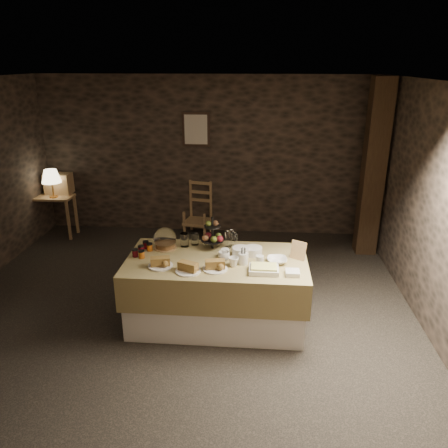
# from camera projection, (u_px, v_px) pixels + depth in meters

# --- Properties ---
(ground_plane) EXTENTS (5.50, 5.00, 0.01)m
(ground_plane) POSITION_uv_depth(u_px,v_px,m) (183.00, 304.00, 5.34)
(ground_plane) COLOR black
(ground_plane) RESTS_ON ground
(room_shell) EXTENTS (5.52, 5.02, 2.60)m
(room_shell) POSITION_uv_depth(u_px,v_px,m) (178.00, 180.00, 4.79)
(room_shell) COLOR black
(room_shell) RESTS_ON ground
(buffet_table) EXTENTS (1.96, 1.04, 0.77)m
(buffet_table) POSITION_uv_depth(u_px,v_px,m) (217.00, 286.00, 4.84)
(buffet_table) COLOR white
(buffet_table) RESTS_ON ground_plane
(console_table) EXTENTS (0.65, 0.37, 0.70)m
(console_table) POSITION_uv_depth(u_px,v_px,m) (53.00, 204.00, 7.23)
(console_table) COLOR #977948
(console_table) RESTS_ON ground_plane
(table_lamp) EXTENTS (0.31, 0.31, 0.46)m
(table_lamp) POSITION_uv_depth(u_px,v_px,m) (51.00, 177.00, 7.01)
(table_lamp) COLOR #B87B35
(table_lamp) RESTS_ON console_table
(wine_rack) EXTENTS (0.42, 0.26, 0.34)m
(wine_rack) POSITION_uv_depth(u_px,v_px,m) (59.00, 183.00, 7.29)
(wine_rack) COLOR #977948
(wine_rack) RESTS_ON console_table
(chair) EXTENTS (0.49, 0.48, 0.70)m
(chair) POSITION_uv_depth(u_px,v_px,m) (198.00, 211.00, 7.40)
(chair) COLOR #977948
(chair) RESTS_ON ground_plane
(timber_column) EXTENTS (0.30, 0.30, 2.60)m
(timber_column) POSITION_uv_depth(u_px,v_px,m) (373.00, 169.00, 6.37)
(timber_column) COLOR black
(timber_column) RESTS_ON ground_plane
(framed_picture) EXTENTS (0.45, 0.04, 0.55)m
(framed_picture) POSITION_uv_depth(u_px,v_px,m) (196.00, 129.00, 7.04)
(framed_picture) COLOR #312019
(framed_picture) RESTS_ON room_shell
(plate_stack_a) EXTENTS (0.19, 0.19, 0.10)m
(plate_stack_a) POSITION_uv_depth(u_px,v_px,m) (241.00, 252.00, 4.78)
(plate_stack_a) COLOR silver
(plate_stack_a) RESTS_ON buffet_table
(plate_stack_b) EXTENTS (0.20, 0.20, 0.08)m
(plate_stack_b) POSITION_uv_depth(u_px,v_px,m) (253.00, 251.00, 4.82)
(plate_stack_b) COLOR silver
(plate_stack_b) RESTS_ON buffet_table
(cutlery_holder) EXTENTS (0.10, 0.10, 0.12)m
(cutlery_holder) POSITION_uv_depth(u_px,v_px,m) (243.00, 259.00, 4.60)
(cutlery_holder) COLOR silver
(cutlery_holder) RESTS_ON buffet_table
(cup_a) EXTENTS (0.16, 0.16, 0.10)m
(cup_a) POSITION_uv_depth(u_px,v_px,m) (224.00, 256.00, 4.68)
(cup_a) COLOR silver
(cup_a) RESTS_ON buffet_table
(cup_b) EXTENTS (0.14, 0.14, 0.10)m
(cup_b) POSITION_uv_depth(u_px,v_px,m) (234.00, 262.00, 4.55)
(cup_b) COLOR silver
(cup_b) RESTS_ON buffet_table
(mug_c) EXTENTS (0.09, 0.09, 0.09)m
(mug_c) POSITION_uv_depth(u_px,v_px,m) (225.00, 253.00, 4.76)
(mug_c) COLOR silver
(mug_c) RESTS_ON buffet_table
(mug_d) EXTENTS (0.08, 0.08, 0.09)m
(mug_d) POSITION_uv_depth(u_px,v_px,m) (260.00, 260.00, 4.60)
(mug_d) COLOR silver
(mug_d) RESTS_ON buffet_table
(bowl) EXTENTS (0.23, 0.23, 0.05)m
(bowl) POSITION_uv_depth(u_px,v_px,m) (277.00, 260.00, 4.63)
(bowl) COLOR silver
(bowl) RESTS_ON buffet_table
(cake_dome) EXTENTS (0.26, 0.26, 0.26)m
(cake_dome) POSITION_uv_depth(u_px,v_px,m) (165.00, 240.00, 4.97)
(cake_dome) COLOR #977948
(cake_dome) RESTS_ON buffet_table
(fruit_stand) EXTENTS (0.27, 0.27, 0.38)m
(fruit_stand) POSITION_uv_depth(u_px,v_px,m) (213.00, 237.00, 4.95)
(fruit_stand) COLOR black
(fruit_stand) RESTS_ON buffet_table
(bread_platter_left) EXTENTS (0.26, 0.26, 0.11)m
(bread_platter_left) POSITION_uv_depth(u_px,v_px,m) (160.00, 263.00, 4.54)
(bread_platter_left) COLOR silver
(bread_platter_left) RESTS_ON buffet_table
(bread_platter_center) EXTENTS (0.26, 0.26, 0.11)m
(bread_platter_center) POSITION_uv_depth(u_px,v_px,m) (188.00, 268.00, 4.43)
(bread_platter_center) COLOR silver
(bread_platter_center) RESTS_ON buffet_table
(bread_platter_right) EXTENTS (0.26, 0.26, 0.11)m
(bread_platter_right) POSITION_uv_depth(u_px,v_px,m) (215.00, 266.00, 4.48)
(bread_platter_right) COLOR silver
(bread_platter_right) RESTS_ON buffet_table
(jam_jars) EXTENTS (0.18, 0.32, 0.07)m
(jam_jars) POSITION_uv_depth(u_px,v_px,m) (143.00, 250.00, 4.86)
(jam_jars) COLOR #5A0C17
(jam_jars) RESTS_ON buffet_table
(tart_dish) EXTENTS (0.30, 0.22, 0.07)m
(tart_dish) POSITION_uv_depth(u_px,v_px,m) (264.00, 269.00, 4.43)
(tart_dish) COLOR silver
(tart_dish) RESTS_ON buffet_table
(square_dish) EXTENTS (0.14, 0.14, 0.04)m
(square_dish) POSITION_uv_depth(u_px,v_px,m) (292.00, 273.00, 4.37)
(square_dish) COLOR silver
(square_dish) RESTS_ON buffet_table
(menu_frame) EXTENTS (0.18, 0.15, 0.22)m
(menu_frame) POSITION_uv_depth(u_px,v_px,m) (298.00, 251.00, 4.70)
(menu_frame) COLOR #977948
(menu_frame) RESTS_ON buffet_table
(storage_jar_a) EXTENTS (0.10, 0.10, 0.16)m
(storage_jar_a) POSITION_uv_depth(u_px,v_px,m) (185.00, 240.00, 5.02)
(storage_jar_a) COLOR white
(storage_jar_a) RESTS_ON buffet_table
(storage_jar_b) EXTENTS (0.09, 0.09, 0.14)m
(storage_jar_b) POSITION_uv_depth(u_px,v_px,m) (195.00, 239.00, 5.08)
(storage_jar_b) COLOR white
(storage_jar_b) RESTS_ON buffet_table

